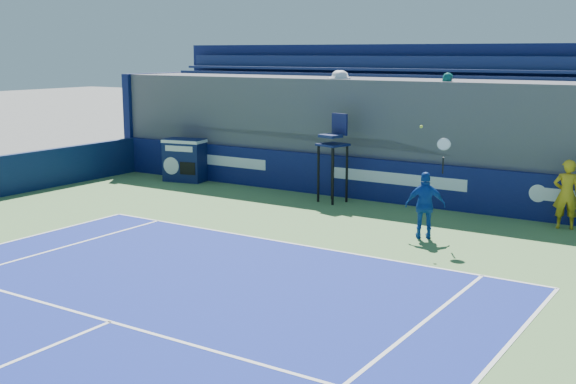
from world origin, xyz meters
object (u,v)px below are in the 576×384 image
Objects in this scene: umpire_chair at (334,148)px; ball_person at (566,194)px; tennis_player at (425,205)px; match_clock at (185,159)px.

ball_person is at bearing 2.50° from umpire_chair.
tennis_player is (3.73, -2.41, -0.75)m from umpire_chair.
ball_person is at bearing 47.58° from tennis_player.
ball_person is at bearing 0.16° from match_clock.
ball_person is 1.17× the size of match_clock.
umpire_chair is (5.66, -0.24, 0.79)m from match_clock.
match_clock is 5.72m from umpire_chair.
umpire_chair is at bearing -2.39° from match_clock.
tennis_player is at bearing -15.72° from match_clock.
tennis_player reaches higher than ball_person.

